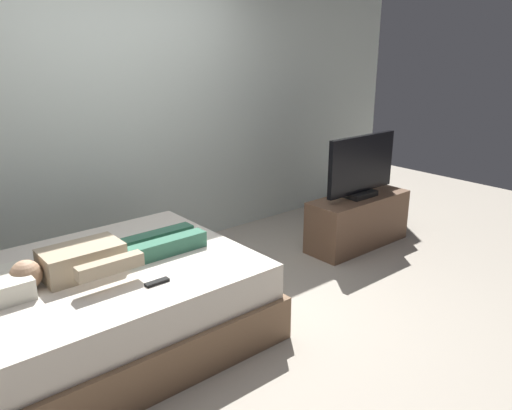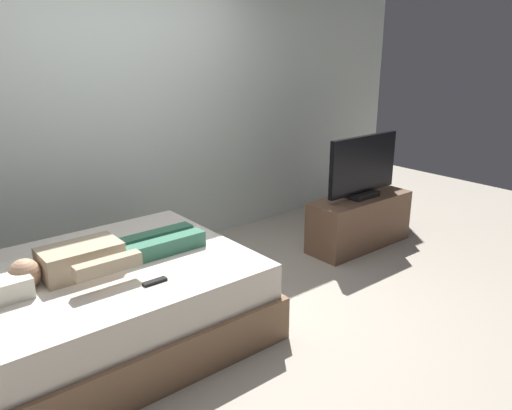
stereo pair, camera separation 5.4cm
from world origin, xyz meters
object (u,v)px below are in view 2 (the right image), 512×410
object	(u,v)px
remote	(155,282)
tv_stand	(359,221)
bed	(101,306)
person	(102,256)
tv	(363,168)

from	to	relation	value
remote	tv_stand	xyz separation A→B (m)	(2.45, 0.44, -0.30)
bed	person	size ratio (longest dim) A/B	1.56
bed	tv_stand	bearing A→B (deg)	0.31
person	tv_stand	bearing A→B (deg)	0.85
remote	tv	world-z (taller)	tv
person	remote	xyz separation A→B (m)	(0.15, -0.40, -0.07)
bed	person	distance (m)	0.36
person	remote	world-z (taller)	person
tv_stand	tv	size ratio (longest dim) A/B	1.25
bed	remote	bearing A→B (deg)	-67.25
bed	tv	world-z (taller)	tv
tv_stand	person	bearing A→B (deg)	-179.15
bed	remote	distance (m)	0.55
bed	remote	world-z (taller)	remote
person	remote	distance (m)	0.44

